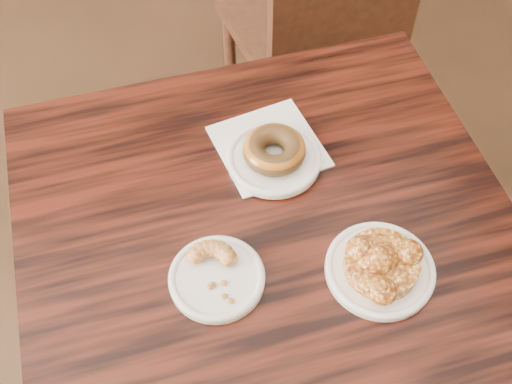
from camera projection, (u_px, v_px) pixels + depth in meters
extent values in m
cube|color=black|center=(269.00, 331.00, 1.34)|extent=(0.83, 0.83, 0.75)
cube|color=white|center=(269.00, 146.00, 1.15)|extent=(0.20, 0.20, 0.00)
cylinder|color=white|center=(274.00, 159.00, 1.12)|extent=(0.17, 0.17, 0.01)
cylinder|color=silver|center=(217.00, 278.00, 0.99)|extent=(0.15, 0.15, 0.01)
cylinder|color=white|center=(380.00, 270.00, 1.00)|extent=(0.17, 0.17, 0.01)
torus|color=brown|center=(274.00, 150.00, 1.10)|extent=(0.11, 0.11, 0.04)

